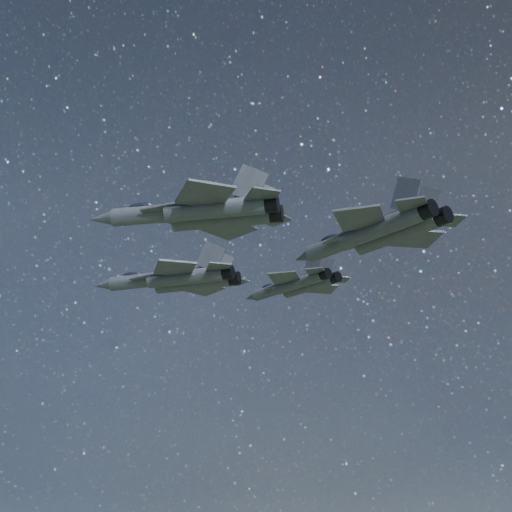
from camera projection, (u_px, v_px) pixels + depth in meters
The scene contains 4 objects.
jet_lead at pixel (178, 279), 78.27m from camera, with size 18.24×12.35×4.59m.
jet_left at pixel (296, 285), 89.24m from camera, with size 16.42×11.22×4.12m.
jet_right at pixel (202, 212), 58.98m from camera, with size 17.33×11.48×4.42m.
jet_slot at pixel (376, 232), 67.13m from camera, with size 19.38×13.12×4.88m.
Camera 1 is at (37.80, -56.85, 123.21)m, focal length 50.00 mm.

